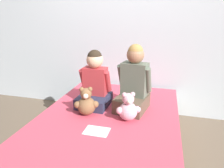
% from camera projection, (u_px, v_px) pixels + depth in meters
% --- Properties ---
extents(ground_plane, '(14.00, 14.00, 0.00)m').
position_uv_depth(ground_plane, '(108.00, 152.00, 2.05)').
color(ground_plane, brown).
extents(wall_behind_bed, '(8.00, 0.06, 2.50)m').
position_uv_depth(wall_behind_bed, '(129.00, 22.00, 2.61)').
color(wall_behind_bed, silver).
rests_on(wall_behind_bed, ground_plane).
extents(bed, '(1.35, 1.92, 0.40)m').
position_uv_depth(bed, '(108.00, 135.00, 1.99)').
color(bed, '#997F60').
rests_on(bed, ground_plane).
extents(child_on_left, '(0.34, 0.36, 0.60)m').
position_uv_depth(child_on_left, '(95.00, 83.00, 2.13)').
color(child_on_left, '#282D47').
rests_on(child_on_left, bed).
extents(child_on_right, '(0.37, 0.41, 0.67)m').
position_uv_depth(child_on_right, '(134.00, 83.00, 2.02)').
color(child_on_right, brown).
rests_on(child_on_right, bed).
extents(teddy_bear_held_by_left_child, '(0.23, 0.18, 0.29)m').
position_uv_depth(teddy_bear_held_by_left_child, '(86.00, 103.00, 1.94)').
color(teddy_bear_held_by_left_child, brown).
rests_on(teddy_bear_held_by_left_child, bed).
extents(teddy_bear_held_by_right_child, '(0.22, 0.17, 0.28)m').
position_uv_depth(teddy_bear_held_by_right_child, '(128.00, 109.00, 1.84)').
color(teddy_bear_held_by_right_child, '#DBA3B2').
rests_on(teddy_bear_held_by_right_child, bed).
extents(sign_card, '(0.21, 0.15, 0.00)m').
position_uv_depth(sign_card, '(97.00, 131.00, 1.69)').
color(sign_card, white).
rests_on(sign_card, bed).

